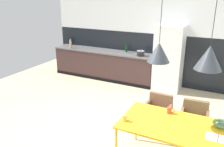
{
  "coord_description": "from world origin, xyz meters",
  "views": [
    {
      "loc": [
        1.85,
        -3.23,
        2.61
      ],
      "look_at": [
        -0.31,
        1.02,
        0.96
      ],
      "focal_mm": 37.59,
      "sensor_mm": 36.0,
      "label": 1
    }
  ],
  "objects_px": {
    "dining_table": "(176,128)",
    "bottle_vinegar_dark": "(126,49)",
    "armchair_facing_counter": "(159,108)",
    "bottle_spice_small": "(71,44)",
    "mug_tall_blue": "(125,118)",
    "refrigerator_column": "(169,58)",
    "cooking_pot": "(141,53)",
    "fruit_bowl": "(222,124)",
    "open_book": "(218,138)",
    "mug_dark_espresso": "(169,110)",
    "pendant_lamp_over_table_far": "(209,58)",
    "bottle_wine_green": "(71,42)",
    "pendant_lamp_over_table_near": "(159,52)",
    "armchair_by_stool": "(194,115)"
  },
  "relations": [
    {
      "from": "mug_dark_espresso",
      "to": "bottle_vinegar_dark",
      "type": "xyz_separation_m",
      "value": [
        -2.05,
        2.96,
        0.19
      ]
    },
    {
      "from": "dining_table",
      "to": "mug_dark_espresso",
      "type": "bearing_deg",
      "value": 119.76
    },
    {
      "from": "open_book",
      "to": "mug_dark_espresso",
      "type": "relative_size",
      "value": 2.48
    },
    {
      "from": "armchair_facing_counter",
      "to": "refrigerator_column",
      "type": "bearing_deg",
      "value": -79.06
    },
    {
      "from": "open_book",
      "to": "cooking_pot",
      "type": "height_order",
      "value": "cooking_pot"
    },
    {
      "from": "mug_dark_espresso",
      "to": "pendant_lamp_over_table_near",
      "type": "height_order",
      "value": "pendant_lamp_over_table_near"
    },
    {
      "from": "mug_tall_blue",
      "to": "open_book",
      "type": "bearing_deg",
      "value": 6.15
    },
    {
      "from": "armchair_facing_counter",
      "to": "cooking_pot",
      "type": "bearing_deg",
      "value": -59.74
    },
    {
      "from": "refrigerator_column",
      "to": "cooking_pot",
      "type": "height_order",
      "value": "refrigerator_column"
    },
    {
      "from": "refrigerator_column",
      "to": "cooking_pot",
      "type": "distance_m",
      "value": 0.79
    },
    {
      "from": "mug_dark_espresso",
      "to": "bottle_wine_green",
      "type": "relative_size",
      "value": 0.47
    },
    {
      "from": "dining_table",
      "to": "bottle_vinegar_dark",
      "type": "xyz_separation_m",
      "value": [
        -2.23,
        3.27,
        0.29
      ]
    },
    {
      "from": "fruit_bowl",
      "to": "cooking_pot",
      "type": "height_order",
      "value": "cooking_pot"
    },
    {
      "from": "bottle_spice_small",
      "to": "dining_table",
      "type": "bearing_deg",
      "value": -36.04
    },
    {
      "from": "mug_dark_espresso",
      "to": "pendant_lamp_over_table_near",
      "type": "relative_size",
      "value": 0.1
    },
    {
      "from": "fruit_bowl",
      "to": "cooking_pot",
      "type": "xyz_separation_m",
      "value": [
        -2.28,
        2.78,
        0.17
      ]
    },
    {
      "from": "mug_dark_espresso",
      "to": "bottle_wine_green",
      "type": "height_order",
      "value": "bottle_wine_green"
    },
    {
      "from": "cooking_pot",
      "to": "armchair_facing_counter",
      "type": "bearing_deg",
      "value": -60.79
    },
    {
      "from": "fruit_bowl",
      "to": "refrigerator_column",
      "type": "bearing_deg",
      "value": 117.47
    },
    {
      "from": "dining_table",
      "to": "cooking_pot",
      "type": "bearing_deg",
      "value": 119.03
    },
    {
      "from": "open_book",
      "to": "mug_dark_espresso",
      "type": "xyz_separation_m",
      "value": [
        -0.75,
        0.4,
        0.05
      ]
    },
    {
      "from": "armchair_by_stool",
      "to": "bottle_spice_small",
      "type": "height_order",
      "value": "bottle_spice_small"
    },
    {
      "from": "refrigerator_column",
      "to": "mug_tall_blue",
      "type": "relative_size",
      "value": 14.26
    },
    {
      "from": "fruit_bowl",
      "to": "bottle_vinegar_dark",
      "type": "xyz_separation_m",
      "value": [
        -2.83,
        3.02,
        0.2
      ]
    },
    {
      "from": "open_book",
      "to": "bottle_spice_small",
      "type": "bearing_deg",
      "value": 146.67
    },
    {
      "from": "dining_table",
      "to": "bottle_spice_small",
      "type": "distance_m",
      "value": 5.05
    },
    {
      "from": "dining_table",
      "to": "open_book",
      "type": "xyz_separation_m",
      "value": [
        0.58,
        -0.09,
        0.05
      ]
    },
    {
      "from": "dining_table",
      "to": "cooking_pot",
      "type": "height_order",
      "value": "cooking_pot"
    },
    {
      "from": "dining_table",
      "to": "pendant_lamp_over_table_near",
      "type": "distance_m",
      "value": 1.16
    },
    {
      "from": "mug_tall_blue",
      "to": "pendant_lamp_over_table_near",
      "type": "relative_size",
      "value": 0.1
    },
    {
      "from": "refrigerator_column",
      "to": "bottle_vinegar_dark",
      "type": "height_order",
      "value": "refrigerator_column"
    },
    {
      "from": "dining_table",
      "to": "open_book",
      "type": "height_order",
      "value": "open_book"
    },
    {
      "from": "refrigerator_column",
      "to": "armchair_facing_counter",
      "type": "bearing_deg",
      "value": -80.11
    },
    {
      "from": "bottle_wine_green",
      "to": "armchair_facing_counter",
      "type": "bearing_deg",
      "value": -32.21
    },
    {
      "from": "refrigerator_column",
      "to": "dining_table",
      "type": "height_order",
      "value": "refrigerator_column"
    },
    {
      "from": "open_book",
      "to": "pendant_lamp_over_table_far",
      "type": "bearing_deg",
      "value": 168.01
    },
    {
      "from": "bottle_wine_green",
      "to": "bottle_vinegar_dark",
      "type": "xyz_separation_m",
      "value": [
        2.11,
        -0.09,
        -0.01
      ]
    },
    {
      "from": "bottle_vinegar_dark",
      "to": "pendant_lamp_over_table_near",
      "type": "height_order",
      "value": "pendant_lamp_over_table_near"
    },
    {
      "from": "armchair_facing_counter",
      "to": "mug_tall_blue",
      "type": "height_order",
      "value": "mug_tall_blue"
    },
    {
      "from": "cooking_pot",
      "to": "pendant_lamp_over_table_far",
      "type": "height_order",
      "value": "pendant_lamp_over_table_far"
    },
    {
      "from": "refrigerator_column",
      "to": "bottle_spice_small",
      "type": "bearing_deg",
      "value": -176.93
    },
    {
      "from": "mug_tall_blue",
      "to": "bottle_vinegar_dark",
      "type": "bearing_deg",
      "value": 113.25
    },
    {
      "from": "mug_tall_blue",
      "to": "bottle_vinegar_dark",
      "type": "height_order",
      "value": "bottle_vinegar_dark"
    },
    {
      "from": "mug_dark_espresso",
      "to": "bottle_wine_green",
      "type": "distance_m",
      "value": 5.17
    },
    {
      "from": "armchair_facing_counter",
      "to": "bottle_spice_small",
      "type": "bearing_deg",
      "value": -28.47
    },
    {
      "from": "armchair_by_stool",
      "to": "fruit_bowl",
      "type": "xyz_separation_m",
      "value": [
        0.45,
        -0.71,
        0.33
      ]
    },
    {
      "from": "open_book",
      "to": "bottle_spice_small",
      "type": "distance_m",
      "value": 5.58
    },
    {
      "from": "armchair_facing_counter",
      "to": "bottle_spice_small",
      "type": "xyz_separation_m",
      "value": [
        -3.56,
        2.01,
        0.55
      ]
    },
    {
      "from": "armchair_facing_counter",
      "to": "open_book",
      "type": "relative_size",
      "value": 2.34
    },
    {
      "from": "pendant_lamp_over_table_far",
      "to": "open_book",
      "type": "bearing_deg",
      "value": -11.99
    }
  ]
}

